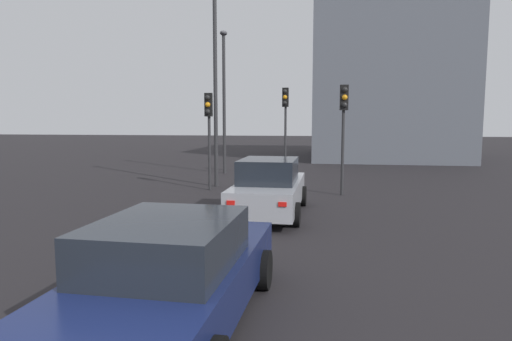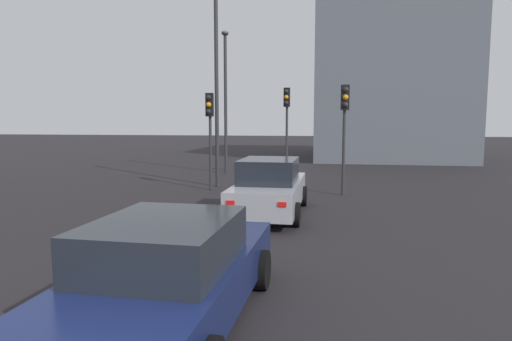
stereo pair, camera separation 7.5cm
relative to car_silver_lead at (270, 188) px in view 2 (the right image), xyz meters
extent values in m
cube|color=#A8AAB2|center=(0.06, 0.00, -0.17)|extent=(4.71, 1.80, 0.72)
cube|color=#1E232B|center=(-0.17, 0.00, 0.53)|extent=(2.13, 1.56, 0.67)
cylinder|color=black|center=(1.51, -0.89, -0.47)|extent=(0.64, 0.23, 0.64)
cylinder|color=black|center=(1.52, 0.86, -0.47)|extent=(0.64, 0.23, 0.64)
cylinder|color=black|center=(-1.40, -0.86, -0.47)|extent=(0.64, 0.23, 0.64)
cylinder|color=black|center=(-1.38, 0.89, -0.47)|extent=(0.64, 0.23, 0.64)
cube|color=red|center=(-2.31, -0.61, -0.04)|extent=(0.03, 0.20, 0.11)
cube|color=red|center=(-2.29, 0.66, -0.04)|extent=(0.03, 0.20, 0.11)
cube|color=#141E4C|center=(-7.22, 0.35, -0.21)|extent=(4.82, 2.01, 0.64)
cube|color=#1E232B|center=(-7.45, 0.36, 0.41)|extent=(2.19, 1.71, 0.59)
cylinder|color=black|center=(-5.77, -0.63, -0.47)|extent=(0.65, 0.24, 0.64)
cylinder|color=black|center=(-5.71, 1.24, -0.47)|extent=(0.65, 0.24, 0.64)
cylinder|color=#2D2D30|center=(3.80, -2.22, 0.77)|extent=(0.11, 0.11, 3.11)
cube|color=black|center=(3.74, -2.22, 2.78)|extent=(0.24, 0.31, 0.90)
sphere|color=black|center=(3.63, -2.24, 3.05)|extent=(0.20, 0.20, 0.20)
sphere|color=orange|center=(3.63, -2.24, 2.78)|extent=(0.20, 0.20, 0.20)
sphere|color=black|center=(3.63, -2.24, 2.51)|extent=(0.20, 0.20, 0.20)
cylinder|color=#2D2D30|center=(4.23, 2.91, 0.66)|extent=(0.11, 0.11, 2.90)
cube|color=black|center=(4.17, 2.91, 2.56)|extent=(0.21, 0.28, 0.90)
sphere|color=black|center=(4.06, 2.91, 2.83)|extent=(0.20, 0.20, 0.20)
sphere|color=orange|center=(4.06, 2.91, 2.56)|extent=(0.20, 0.20, 0.20)
sphere|color=black|center=(4.06, 2.91, 2.29)|extent=(0.20, 0.20, 0.20)
cylinder|color=#2D2D30|center=(8.69, 0.32, 0.91)|extent=(0.11, 0.11, 3.39)
cube|color=black|center=(8.63, 0.33, 3.06)|extent=(0.23, 0.30, 0.90)
sphere|color=black|center=(8.52, 0.34, 3.33)|extent=(0.20, 0.20, 0.20)
sphere|color=orange|center=(8.52, 0.34, 3.06)|extent=(0.20, 0.20, 0.20)
sphere|color=black|center=(8.52, 0.34, 2.79)|extent=(0.20, 0.20, 0.20)
cylinder|color=#2D2D30|center=(9.92, 3.62, 2.73)|extent=(0.16, 0.16, 7.04)
ellipsoid|color=#4C4C51|center=(9.92, 3.62, 6.37)|extent=(0.56, 0.36, 0.24)
cylinder|color=#2D2D30|center=(5.21, 2.89, 3.10)|extent=(0.16, 0.16, 7.77)
cube|color=slate|center=(22.14, -5.83, 4.31)|extent=(12.51, 10.22, 10.19)
camera|label=1|loc=(-12.67, -1.59, 1.93)|focal=31.17mm
camera|label=2|loc=(-12.66, -1.67, 1.93)|focal=31.17mm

